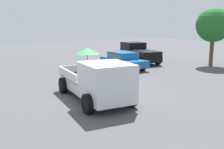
{
  "coord_description": "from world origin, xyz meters",
  "views": [
    {
      "loc": [
        10.43,
        -5.47,
        3.48
      ],
      "look_at": [
        0.1,
        0.94,
        1.1
      ],
      "focal_mm": 41.41,
      "sensor_mm": 36.0,
      "label": 1
    }
  ],
  "objects": [
    {
      "name": "pickup_truck_red",
      "position": [
        -8.35,
        9.0,
        0.87
      ],
      "size": [
        5.01,
        2.69,
        1.8
      ],
      "rotation": [
        0.0,
        0.0,
        3.0
      ],
      "color": "black",
      "rests_on": "ground"
    },
    {
      "name": "pickup_truck_main",
      "position": [
        0.45,
        -0.04,
        0.97
      ],
      "size": [
        5.2,
        2.63,
        2.33
      ],
      "rotation": [
        0.0,
        0.0,
        -0.09
      ],
      "color": "black",
      "rests_on": "ground"
    },
    {
      "name": "ground_plane",
      "position": [
        0.0,
        0.0,
        0.0
      ],
      "size": [
        80.0,
        80.0,
        0.0
      ],
      "primitive_type": "plane",
      "color": "#4C4C4F"
    },
    {
      "name": "parked_sedan_near",
      "position": [
        -6.31,
        5.96,
        0.74
      ],
      "size": [
        4.31,
        2.01,
        1.33
      ],
      "rotation": [
        0.0,
        0.0,
        0.01
      ],
      "color": "black",
      "rests_on": "ground"
    },
    {
      "name": "tree_by_lot",
      "position": [
        -3.64,
        13.16,
        3.39
      ],
      "size": [
        2.84,
        2.84,
        4.83
      ],
      "color": "brown",
      "rests_on": "ground"
    }
  ]
}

